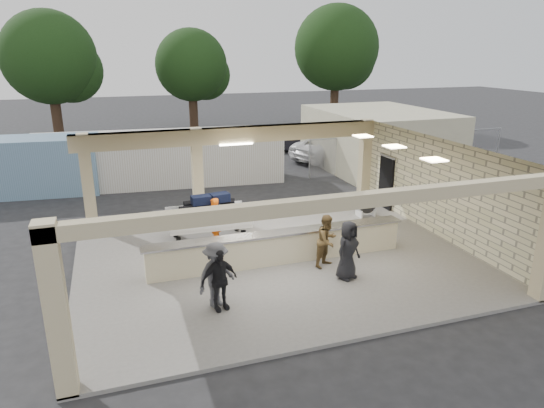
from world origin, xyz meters
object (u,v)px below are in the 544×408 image
object	(u,v)px
luggage_cart	(206,216)
car_white_a	(336,148)
baggage_counter	(279,247)
car_white_b	(384,145)
container_white	(160,159)
car_dark	(300,141)
drum_fan	(366,203)
passenger_b	(219,280)
passenger_d	(348,250)
baggage_handler	(214,221)
passenger_a	(327,241)
passenger_c	(216,275)

from	to	relation	value
luggage_cart	car_white_a	xyz separation A→B (m)	(9.85, 10.35, -0.17)
baggage_counter	car_white_b	size ratio (longest dim) A/B	1.85
luggage_cart	container_white	world-z (taller)	container_white
car_white_b	car_dark	size ratio (longest dim) A/B	1.04
drum_fan	car_white_b	distance (m)	12.11
drum_fan	car_white_b	world-z (taller)	car_white_b
passenger_b	passenger_d	distance (m)	3.86
drum_fan	car_dark	bearing A→B (deg)	77.10
luggage_cart	baggage_handler	xyz separation A→B (m)	(0.20, -0.40, -0.06)
baggage_counter	drum_fan	xyz separation A→B (m)	(4.68, 3.02, 0.03)
passenger_a	passenger_b	size ratio (longest dim) A/B	1.00
baggage_handler	container_white	world-z (taller)	container_white
luggage_cart	passenger_a	distance (m)	4.42
baggage_counter	car_white_b	world-z (taller)	car_white_b
baggage_handler	passenger_c	size ratio (longest dim) A/B	0.92
baggage_counter	passenger_b	distance (m)	3.24
car_white_a	car_dark	size ratio (longest dim) A/B	1.30
passenger_c	car_white_a	bearing A→B (deg)	25.48
passenger_b	container_white	xyz separation A→B (m)	(-0.00, 12.97, 0.38)
passenger_b	passenger_c	size ratio (longest dim) A/B	0.93
passenger_b	container_white	world-z (taller)	container_white
baggage_counter	car_white_a	bearing A→B (deg)	57.77
passenger_b	car_dark	distance (m)	20.47
passenger_a	baggage_handler	bearing A→B (deg)	104.55
passenger_c	baggage_handler	bearing A→B (deg)	49.17
passenger_a	passenger_b	xyz separation A→B (m)	(-3.62, -1.50, -0.00)
baggage_counter	car_dark	size ratio (longest dim) A/B	1.93
passenger_a	passenger_c	size ratio (longest dim) A/B	0.94
baggage_counter	car_dark	bearing A→B (deg)	66.17
drum_fan	car_dark	size ratio (longest dim) A/B	0.23
car_white_b	car_dark	world-z (taller)	car_dark
passenger_c	car_white_b	distance (m)	20.49
passenger_a	car_white_a	xyz separation A→B (m)	(6.83, 13.57, -0.12)
drum_fan	car_white_a	xyz separation A→B (m)	(3.42, 9.84, 0.17)
car_dark	container_white	xyz separation A→B (m)	(-9.40, -5.21, 0.58)
passenger_a	passenger_c	distance (m)	3.89
luggage_cart	car_white_a	world-z (taller)	luggage_cart
baggage_counter	luggage_cart	xyz separation A→B (m)	(-1.74, 2.50, 0.37)
drum_fan	container_white	distance (m)	10.47
car_white_b	passenger_c	bearing A→B (deg)	148.19
drum_fan	passenger_c	world-z (taller)	passenger_c
car_white_a	car_dark	xyz separation A→B (m)	(-1.05, 3.11, -0.08)
car_white_a	car_dark	distance (m)	3.28
drum_fan	passenger_b	bearing A→B (deg)	-145.84
passenger_d	car_dark	size ratio (longest dim) A/B	0.41
passenger_d	container_white	size ratio (longest dim) A/B	0.14
passenger_c	passenger_d	size ratio (longest dim) A/B	1.01
passenger_b	car_white_b	xyz separation A→B (m)	(13.85, 15.24, -0.21)
car_white_a	car_dark	world-z (taller)	car_white_a
baggage_handler	passenger_d	distance (m)	4.83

